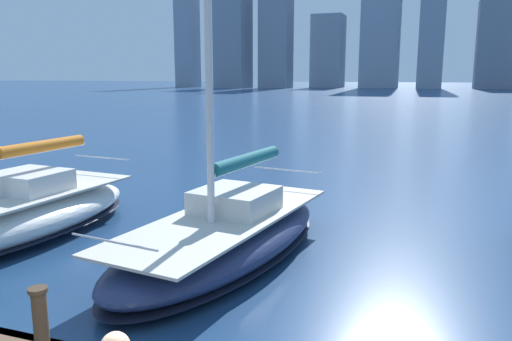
% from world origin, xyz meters
% --- Properties ---
extents(city_skyline, '(172.45, 26.23, 53.33)m').
position_xyz_m(city_skyline, '(-12.29, -159.30, 20.61)').
color(city_skyline, gray).
rests_on(city_skyline, ground).
extents(sailboat_teal, '(3.98, 8.32, 9.30)m').
position_xyz_m(sailboat_teal, '(1.41, -6.60, 0.60)').
color(sailboat_teal, navy).
rests_on(sailboat_teal, ground).
extents(sailboat_orange, '(3.54, 7.71, 12.88)m').
position_xyz_m(sailboat_orange, '(7.26, -6.24, 0.69)').
color(sailboat_orange, white).
rests_on(sailboat_orange, ground).
extents(mooring_post, '(0.26, 0.26, 0.91)m').
position_xyz_m(mooring_post, '(1.80, -1.10, 1.07)').
color(mooring_post, '#423323').
rests_on(mooring_post, dock_pier).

